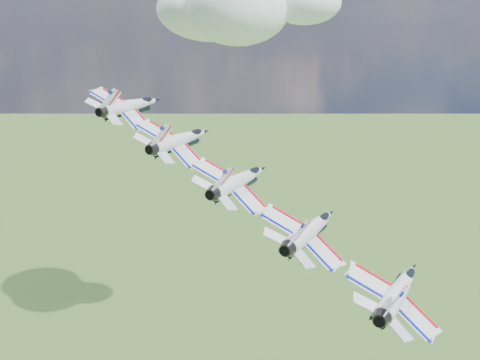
# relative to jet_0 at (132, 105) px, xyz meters

# --- Properties ---
(cloud_far) EXTENTS (64.86, 50.96, 25.48)m
(cloud_far) POSITION_rel_jet_0_xyz_m (4.58, 153.96, 14.34)
(cloud_far) COLOR white
(jet_0) EXTENTS (14.57, 16.53, 8.20)m
(jet_0) POSITION_rel_jet_0_xyz_m (0.00, 0.00, 0.00)
(jet_0) COLOR silver
(jet_1) EXTENTS (14.57, 16.53, 8.20)m
(jet_1) POSITION_rel_jet_0_xyz_m (8.04, -6.90, -3.10)
(jet_1) COLOR white
(jet_2) EXTENTS (14.57, 16.53, 8.20)m
(jet_2) POSITION_rel_jet_0_xyz_m (16.09, -13.79, -6.20)
(jet_2) COLOR white
(jet_3) EXTENTS (14.57, 16.53, 8.20)m
(jet_3) POSITION_rel_jet_0_xyz_m (24.13, -20.69, -9.30)
(jet_3) COLOR silver
(jet_4) EXTENTS (14.57, 16.53, 8.20)m
(jet_4) POSITION_rel_jet_0_xyz_m (32.18, -27.59, -12.40)
(jet_4) COLOR white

